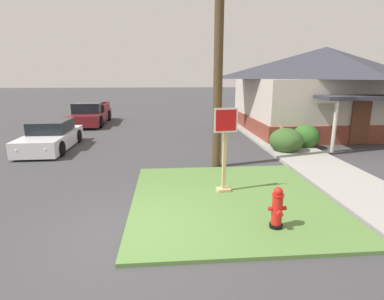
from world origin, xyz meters
name	(u,v)px	position (x,y,z in m)	size (l,w,h in m)	color
ground_plane	(136,234)	(0.00, 0.00, 0.00)	(160.00, 160.00, 0.00)	#3D3D3F
grass_corner_patch	(230,199)	(2.31, 1.58, 0.04)	(5.10, 5.40, 0.08)	#567F3D
sidewalk_strip	(295,152)	(6.06, 6.28, 0.06)	(2.20, 18.78, 0.12)	#9E9B93
fire_hydrant	(277,209)	(2.93, -0.09, 0.50)	(0.38, 0.34, 0.90)	black
stop_sign	(225,153)	(2.21, 2.04, 1.17)	(0.64, 0.33, 2.30)	tan
manhole_cover	(152,176)	(0.16, 3.69, 0.01)	(0.70, 0.70, 0.02)	black
parked_sedan_white	(51,137)	(-4.48, 7.95, 0.54)	(1.89, 4.32, 1.25)	silver
pickup_truck_maroon	(90,115)	(-4.43, 14.94, 0.62)	(2.15, 5.27, 1.48)	maroon
street_bench	(277,131)	(5.94, 8.15, 0.59)	(0.54, 1.72, 0.85)	#93704C
utility_pole	(219,9)	(2.42, 4.59, 5.26)	(1.45, 0.31, 10.20)	#4C3823
corner_house	(323,89)	(9.69, 11.37, 2.44)	(9.14, 9.18, 4.76)	brown
shrub_near_porch	(306,137)	(6.86, 7.05, 0.54)	(1.17, 1.17, 1.07)	#306123
shrub_by_curb	(286,141)	(5.66, 6.32, 0.53)	(1.38, 1.38, 1.06)	#365A27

